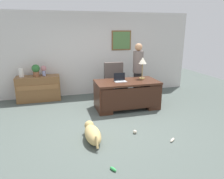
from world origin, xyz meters
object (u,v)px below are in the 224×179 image
at_px(person_standing, 138,70).
at_px(dog_toy_ball, 135,132).
at_px(vase_with_flowers, 44,70).
at_px(dog_toy_bone, 113,169).
at_px(dog_toy_plush, 172,140).
at_px(armchair, 115,84).
at_px(dog_lying, 92,134).
at_px(credenza, 39,88).
at_px(laptop, 120,79).
at_px(desk, 127,94).
at_px(potted_plant, 36,70).
at_px(desk_lamp, 143,62).
at_px(vase_empty, 21,72).

relative_size(person_standing, dog_toy_ball, 21.78).
xyz_separation_m(vase_with_flowers, dog_toy_bone, (1.10, -3.93, -0.95)).
bearing_deg(dog_toy_plush, armchair, 97.36).
relative_size(dog_lying, vase_with_flowers, 2.79).
bearing_deg(credenza, laptop, -30.56).
distance_m(dog_toy_bone, dog_toy_plush, 1.50).
xyz_separation_m(vase_with_flowers, dog_toy_ball, (1.88, -2.86, -0.93)).
relative_size(desk, laptop, 5.41).
bearing_deg(potted_plant, dog_toy_plush, -51.06).
bearing_deg(dog_toy_plush, desk, 97.69).
distance_m(desk_lamp, dog_toy_ball, 2.25).
xyz_separation_m(credenza, vase_empty, (-0.45, 0.00, 0.52)).
relative_size(laptop, desk_lamp, 0.52).
height_order(dog_lying, dog_toy_ball, dog_lying).
xyz_separation_m(person_standing, dog_toy_bone, (-1.75, -3.35, -0.88)).
bearing_deg(desk, dog_toy_ball, -102.76).
bearing_deg(laptop, desk_lamp, 10.83).
bearing_deg(dog_toy_plush, vase_empty, 133.00).
height_order(vase_with_flowers, vase_empty, vase_with_flowers).
bearing_deg(laptop, dog_toy_ball, -95.29).
bearing_deg(armchair, dog_toy_plush, -82.64).
distance_m(person_standing, potted_plant, 3.13).
bearing_deg(desk_lamp, dog_toy_plush, -96.43).
bearing_deg(desk, potted_plant, 150.77).
relative_size(dog_lying, dog_toy_plush, 5.07).
bearing_deg(desk, laptop, 164.17).
bearing_deg(desk, vase_with_flowers, 148.36).
bearing_deg(armchair, dog_toy_ball, -95.75).
bearing_deg(vase_empty, credenza, -0.18).
bearing_deg(desk_lamp, laptop, -169.17).
bearing_deg(desk, dog_toy_plush, -82.31).
relative_size(desk, vase_empty, 6.31).
xyz_separation_m(armchair, dog_toy_plush, (0.37, -2.86, -0.48)).
xyz_separation_m(person_standing, laptop, (-0.82, -0.74, -0.07)).
height_order(person_standing, dog_toy_ball, person_standing).
distance_m(vase_with_flowers, dog_toy_bone, 4.19).
distance_m(armchair, dog_toy_plush, 2.92).
distance_m(dog_lying, laptop, 2.04).
xyz_separation_m(dog_lying, potted_plant, (-1.18, 2.92, 0.82)).
distance_m(vase_empty, dog_toy_ball, 3.92).
height_order(vase_with_flowers, dog_toy_ball, vase_with_flowers).
distance_m(dog_toy_ball, dog_toy_bone, 1.32).
bearing_deg(vase_with_flowers, laptop, -32.94).
bearing_deg(desk, credenza, 150.50).
bearing_deg(desk_lamp, person_standing, 79.41).
height_order(person_standing, laptop, person_standing).
xyz_separation_m(credenza, laptop, (2.22, -1.31, 0.45)).
distance_m(vase_empty, dog_toy_plush, 4.68).
xyz_separation_m(dog_lying, dog_toy_plush, (1.54, -0.44, -0.13)).
bearing_deg(armchair, desk, -83.39).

